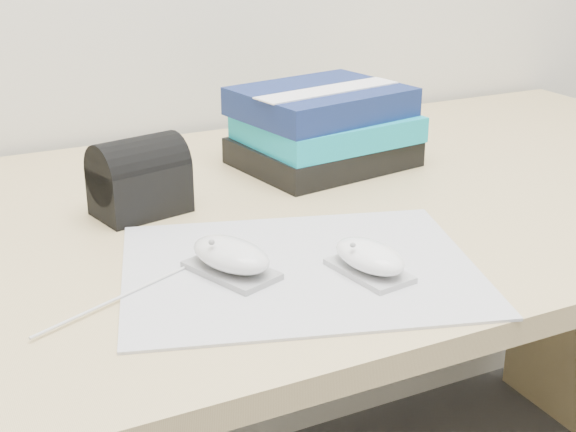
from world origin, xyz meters
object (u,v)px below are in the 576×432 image
mouse_front (369,259)px  pouch (139,177)px  desk (285,328)px  book_stack (324,127)px  mouse_rear (231,257)px

mouse_front → pouch: bearing=119.3°
desk → book_stack: (0.10, 0.07, 0.29)m
mouse_front → pouch: 0.35m
mouse_rear → mouse_front: mouse_rear is taller
mouse_rear → pouch: 0.24m
mouse_front → mouse_rear: bearing=153.6°
book_stack → pouch: book_stack is taller
desk → pouch: bearing=-177.4°
desk → mouse_rear: bearing=-127.2°
mouse_front → pouch: pouch is taller
desk → pouch: (-0.22, -0.01, 0.28)m
desk → mouse_rear: 0.40m
book_stack → pouch: (-0.32, -0.08, -0.01)m
mouse_rear → mouse_front: (0.14, -0.07, -0.00)m
desk → mouse_front: bearing=-98.8°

